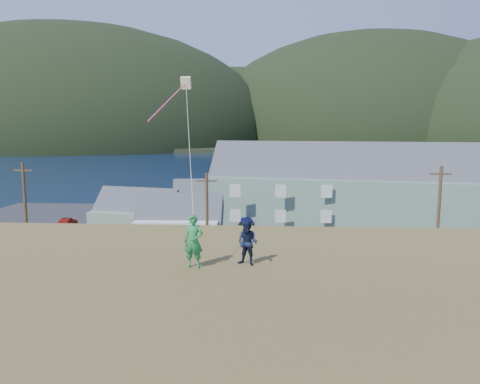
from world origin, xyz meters
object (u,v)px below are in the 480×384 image
shed_palegreen_near (137,216)px  kite_flyer_navy (248,243)px  shed_white (180,224)px  lodge (355,188)px  wharf (214,198)px  shed_palegreen_far (212,202)px  kite_flyer_green (194,241)px

shed_palegreen_near → kite_flyer_navy: (13.30, -32.63, 5.51)m
shed_palegreen_near → shed_white: size_ratio=1.19×
lodge → shed_white: size_ratio=4.28×
wharf → shed_white: shed_white is taller
shed_palegreen_far → kite_flyer_green: bearing=-90.2°
shed_palegreen_near → shed_palegreen_far: size_ratio=0.98×
kite_flyer_green → shed_white: bearing=108.6°
shed_palegreen_near → kite_flyer_green: bearing=-57.9°
kite_flyer_green → kite_flyer_navy: (1.80, 0.40, -0.13)m
lodge → shed_palegreen_far: 17.65m
shed_palegreen_near → kite_flyer_navy: kite_flyer_navy is taller
shed_palegreen_near → kite_flyer_green: (11.50, -33.03, 5.64)m
lodge → kite_flyer_navy: bearing=-95.6°
shed_white → shed_palegreen_far: size_ratio=0.82×
kite_flyer_green → wharf: bearing=102.9°
kite_flyer_green → kite_flyer_navy: bearing=19.3°
wharf → kite_flyer_green: size_ratio=14.36×
wharf → shed_palegreen_near: bearing=-101.1°
shed_palegreen_far → kite_flyer_green: kite_flyer_green is taller
wharf → kite_flyer_green: (6.33, -59.32, 7.66)m
wharf → kite_flyer_navy: size_ratio=16.74×
kite_flyer_navy → kite_flyer_green: bearing=-144.9°
wharf → shed_palegreen_far: shed_palegreen_far is taller
shed_palegreen_far → kite_flyer_navy: 42.86m
lodge → kite_flyer_navy: size_ratio=23.07×
lodge → shed_palegreen_near: (-24.36, -7.52, -2.23)m
shed_white → kite_flyer_green: (6.04, -28.70, 5.56)m
shed_palegreen_far → kite_flyer_navy: size_ratio=6.57×
wharf → lodge: bearing=-44.4°
kite_flyer_green → shed_palegreen_far: bearing=102.9°
lodge → shed_palegreen_near: size_ratio=3.59×
shed_white → lodge: bearing=31.2°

